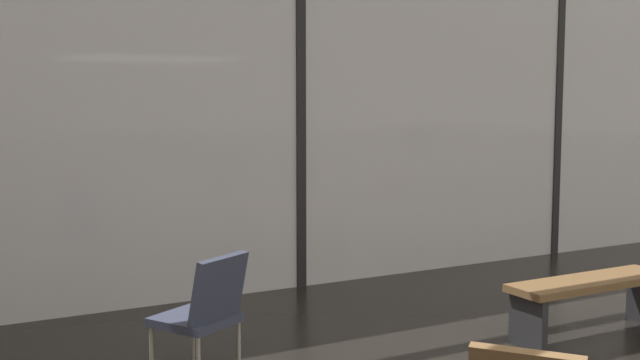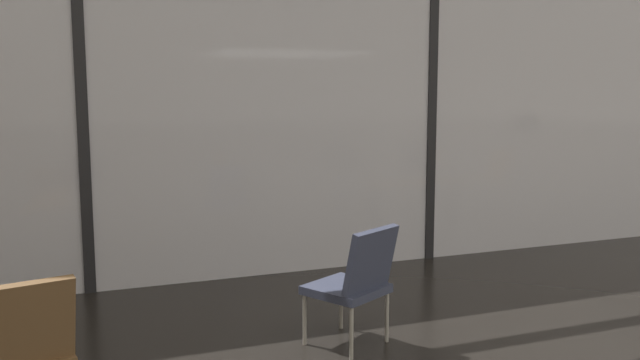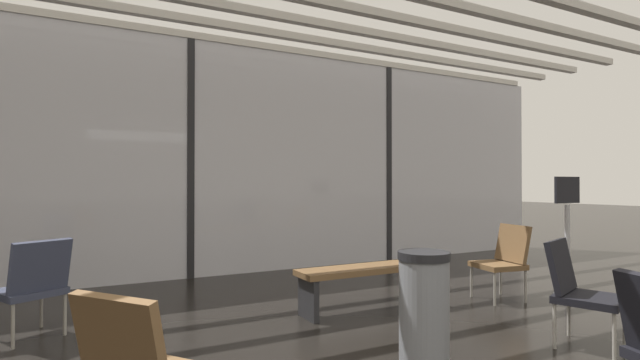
% 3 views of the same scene
% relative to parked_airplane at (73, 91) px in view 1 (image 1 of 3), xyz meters
% --- Properties ---
extents(glass_curtain_wall, '(14.00, 0.08, 3.45)m').
position_rel_parked_airplane_xyz_m(glass_curtain_wall, '(0.90, -6.37, -0.28)').
color(glass_curtain_wall, silver).
rests_on(glass_curtain_wall, ground).
extents(window_mullion_1, '(0.10, 0.12, 3.45)m').
position_rel_parked_airplane_xyz_m(window_mullion_1, '(0.90, -6.37, -0.28)').
color(window_mullion_1, black).
rests_on(window_mullion_1, ground).
extents(window_mullion_2, '(0.10, 0.12, 3.45)m').
position_rel_parked_airplane_xyz_m(window_mullion_2, '(4.40, -6.37, -0.28)').
color(window_mullion_2, black).
rests_on(window_mullion_2, ground).
extents(parked_airplane, '(11.21, 4.01, 4.01)m').
position_rel_parked_airplane_xyz_m(parked_airplane, '(0.00, 0.00, 0.00)').
color(parked_airplane, silver).
rests_on(parked_airplane, ground).
extents(lounge_chair_3, '(0.67, 0.69, 0.87)m').
position_rel_parked_airplane_xyz_m(lounge_chair_3, '(-0.89, -8.42, -1.51)').
color(lounge_chair_3, '#33384C').
rests_on(lounge_chair_3, ground).
extents(waiting_bench, '(1.50, 0.41, 0.47)m').
position_rel_parked_airplane_xyz_m(waiting_bench, '(2.17, -9.00, -1.64)').
color(waiting_bench, brown).
rests_on(waiting_bench, ground).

